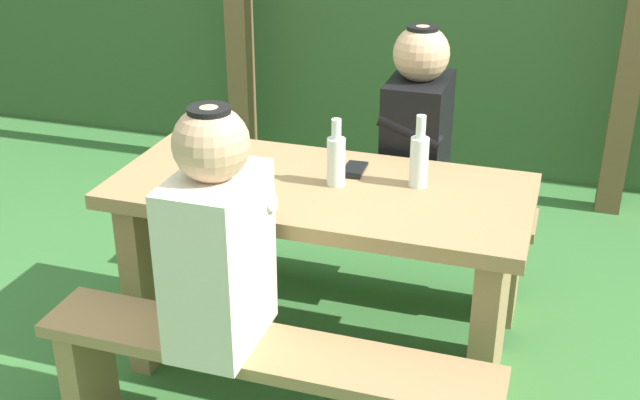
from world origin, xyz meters
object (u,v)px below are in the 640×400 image
object	(u,v)px
bottle_right	(336,158)
person_black_coat	(417,127)
bottle_left	(419,158)
cell_phone	(354,170)
bench_near	(265,379)
picnic_table	(320,245)
drinking_glass	(246,175)
bench_far	(360,224)
person_white_shirt	(217,238)

from	to	relation	value
bottle_right	person_black_coat	bearing A→B (deg)	72.33
bottle_left	cell_phone	size ratio (longest dim) A/B	1.75
bench_near	picnic_table	bearing A→B (deg)	90.00
bottle_left	drinking_glass	bearing A→B (deg)	-160.06
bench_far	bottle_right	world-z (taller)	bottle_right
picnic_table	drinking_glass	bearing A→B (deg)	-154.40
drinking_glass	bench_near	bearing A→B (deg)	-62.89
bottle_left	cell_phone	bearing A→B (deg)	166.58
bottle_left	cell_phone	distance (m)	0.26
bench_near	bench_far	xyz separation A→B (m)	(0.00, 1.07, 0.00)
person_white_shirt	person_black_coat	size ratio (longest dim) A/B	1.00
bench_near	bottle_left	distance (m)	0.86
bottle_left	picnic_table	bearing A→B (deg)	-164.31
bench_near	bottle_left	world-z (taller)	bottle_left
bench_far	person_black_coat	xyz separation A→B (m)	(0.22, -0.00, 0.45)
person_white_shirt	person_black_coat	xyz separation A→B (m)	(0.35, 1.07, 0.00)
picnic_table	cell_phone	xyz separation A→B (m)	(0.08, 0.14, 0.24)
picnic_table	bench_near	size ratio (longest dim) A/B	1.00
person_white_shirt	drinking_glass	world-z (taller)	person_white_shirt
picnic_table	bottle_left	world-z (taller)	bottle_left
drinking_glass	picnic_table	bearing A→B (deg)	25.60
picnic_table	person_white_shirt	distance (m)	0.61
bench_far	bottle_left	size ratio (longest dim) A/B	5.70
picnic_table	person_white_shirt	size ratio (longest dim) A/B	1.95
cell_phone	person_white_shirt	bearing A→B (deg)	-109.66
bench_far	person_white_shirt	size ratio (longest dim) A/B	1.95
person_black_coat	bottle_left	world-z (taller)	person_black_coat
drinking_glass	bottle_right	size ratio (longest dim) A/B	0.41
picnic_table	bench_near	bearing A→B (deg)	-90.00
cell_phone	bottle_left	bearing A→B (deg)	-16.01
bottle_left	bench_near	bearing A→B (deg)	-116.61
person_white_shirt	bottle_left	bearing A→B (deg)	54.58
bench_far	drinking_glass	xyz separation A→B (m)	(-0.22, -0.64, 0.46)
person_white_shirt	bottle_right	size ratio (longest dim) A/B	3.12
picnic_table	bottle_right	size ratio (longest dim) A/B	6.07
bench_near	bottle_left	bearing A→B (deg)	63.39
person_white_shirt	cell_phone	bearing A→B (deg)	72.93
bottle_left	bottle_right	size ratio (longest dim) A/B	1.07
bench_far	bottle_left	distance (m)	0.75
picnic_table	drinking_glass	world-z (taller)	drinking_glass
bench_near	person_black_coat	size ratio (longest dim) A/B	1.95
picnic_table	drinking_glass	size ratio (longest dim) A/B	14.91
person_white_shirt	drinking_glass	xyz separation A→B (m)	(-0.09, 0.43, 0.00)
drinking_glass	bottle_right	distance (m)	0.30
picnic_table	person_white_shirt	xyz separation A→B (m)	(-0.13, -0.53, 0.27)
bench_near	person_black_coat	xyz separation A→B (m)	(0.22, 1.07, 0.45)
bench_far	bottle_left	xyz separation A→B (m)	(0.31, -0.45, 0.51)
bench_near	person_white_shirt	bearing A→B (deg)	178.53
picnic_table	cell_phone	size ratio (longest dim) A/B	10.00
picnic_table	person_black_coat	distance (m)	0.64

